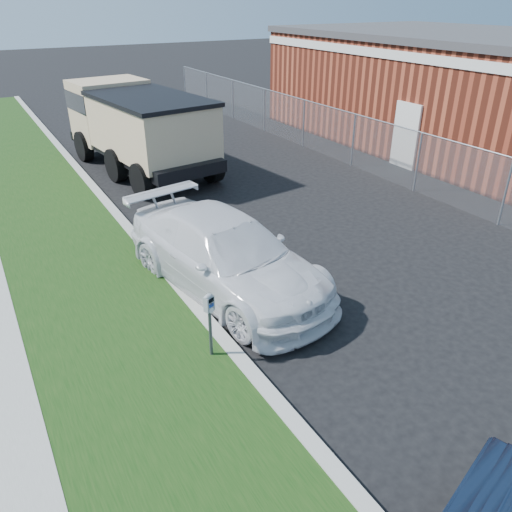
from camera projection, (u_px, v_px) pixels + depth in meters
ground at (343, 305)px, 9.75m from camera, size 120.00×120.00×0.00m
streetside at (23, 335)px, 8.78m from camera, size 6.12×50.00×0.15m
chainlink_fence at (354, 130)px, 17.20m from camera, size 0.06×30.06×30.00m
brick_building at (455, 86)px, 20.23m from camera, size 9.20×14.20×4.17m
parking_meter at (209, 312)px, 7.83m from camera, size 0.19×0.15×1.18m
white_wagon at (225, 254)px, 10.06m from camera, size 2.98×5.49×1.51m
dump_truck at (136, 124)px, 16.86m from camera, size 3.48×7.18×2.71m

